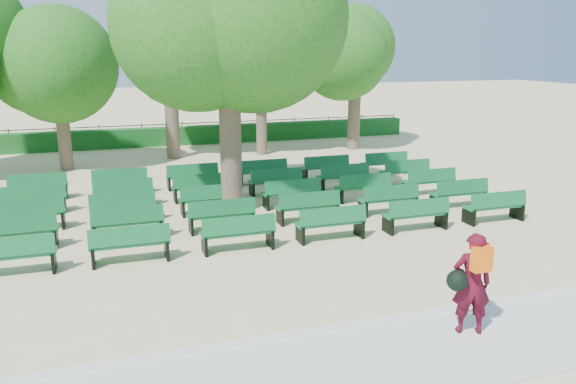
# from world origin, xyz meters

# --- Properties ---
(ground) EXTENTS (120.00, 120.00, 0.00)m
(ground) POSITION_xyz_m (0.00, 0.00, 0.00)
(ground) COLOR beige
(paving) EXTENTS (30.00, 2.20, 0.06)m
(paving) POSITION_xyz_m (0.00, -7.40, 0.03)
(paving) COLOR silver
(paving) RESTS_ON ground
(curb) EXTENTS (30.00, 0.12, 0.10)m
(curb) POSITION_xyz_m (0.00, -6.25, 0.05)
(curb) COLOR silver
(curb) RESTS_ON ground
(hedge) EXTENTS (26.00, 0.70, 0.90)m
(hedge) POSITION_xyz_m (0.00, 14.00, 0.45)
(hedge) COLOR #175B20
(hedge) RESTS_ON ground
(fence) EXTENTS (26.00, 0.10, 1.02)m
(fence) POSITION_xyz_m (0.00, 14.40, 0.00)
(fence) COLOR black
(fence) RESTS_ON ground
(tree_line) EXTENTS (21.80, 6.80, 7.04)m
(tree_line) POSITION_xyz_m (0.00, 10.00, 0.00)
(tree_line) COLOR #25681C
(tree_line) RESTS_ON ground
(bench_array) EXTENTS (1.76, 0.58, 1.11)m
(bench_array) POSITION_xyz_m (0.01, 1.39, 0.09)
(bench_array) COLOR #10602E
(bench_array) RESTS_ON ground
(tree_among) EXTENTS (5.51, 5.51, 7.57)m
(tree_among) POSITION_xyz_m (0.60, 1.25, 5.06)
(tree_among) COLOR brown
(tree_among) RESTS_ON ground
(person) EXTENTS (0.86, 0.61, 1.73)m
(person) POSITION_xyz_m (2.72, -7.07, 0.96)
(person) COLOR #450918
(person) RESTS_ON ground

